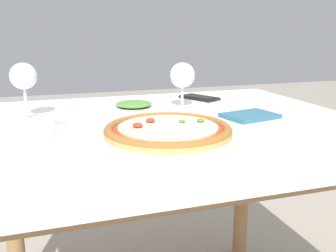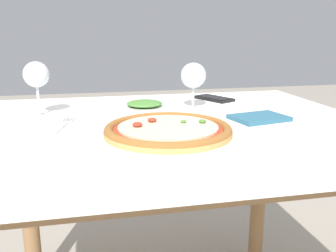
% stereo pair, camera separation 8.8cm
% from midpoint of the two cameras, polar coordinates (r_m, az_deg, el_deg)
% --- Properties ---
extents(dining_table, '(1.13, 0.94, 0.72)m').
position_cam_midpoint_polar(dining_table, '(1.05, -2.67, -4.80)').
color(dining_table, '#997047').
rests_on(dining_table, ground_plane).
extents(pizza_plate, '(0.33, 0.33, 0.04)m').
position_cam_midpoint_polar(pizza_plate, '(0.88, -2.86, -0.85)').
color(pizza_plate, white).
rests_on(pizza_plate, dining_table).
extents(fork, '(0.05, 0.17, 0.00)m').
position_cam_midpoint_polar(fork, '(1.02, -19.09, -0.28)').
color(fork, silver).
rests_on(fork, dining_table).
extents(wine_glass_far_left, '(0.08, 0.08, 0.16)m').
position_cam_midpoint_polar(wine_glass_far_left, '(1.14, -23.28, 6.74)').
color(wine_glass_far_left, silver).
rests_on(wine_glass_far_left, dining_table).
extents(wine_glass_far_right, '(0.08, 0.08, 0.15)m').
position_cam_midpoint_polar(wine_glass_far_right, '(1.19, 0.09, 7.56)').
color(wine_glass_far_right, silver).
rests_on(wine_glass_far_right, dining_table).
extents(cell_phone, '(0.13, 0.16, 0.01)m').
position_cam_midpoint_polar(cell_phone, '(1.38, 2.99, 4.32)').
color(cell_phone, black).
rests_on(cell_phone, dining_table).
extents(side_plate, '(0.20, 0.20, 0.03)m').
position_cam_midpoint_polar(side_plate, '(1.20, -7.32, 2.92)').
color(side_plate, white).
rests_on(side_plate, dining_table).
extents(napkin_folded, '(0.17, 0.14, 0.01)m').
position_cam_midpoint_polar(napkin_folded, '(1.10, 10.17, 1.52)').
color(napkin_folded, '#2D607A').
rests_on(napkin_folded, dining_table).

